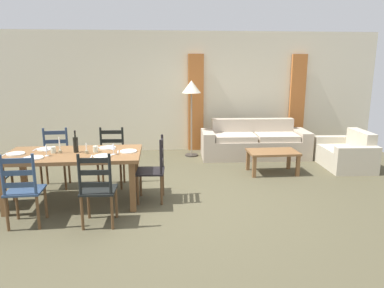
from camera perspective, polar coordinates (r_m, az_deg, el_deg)
ground_plane at (r=5.38m, az=-1.67°, el=-9.09°), size 9.60×9.60×0.02m
wall_far at (r=8.31m, az=-3.18°, el=8.33°), size 9.60×0.16×2.70m
curtain_panel_left at (r=8.23m, az=0.61°, el=6.56°), size 0.35×0.08×2.20m
curtain_panel_right at (r=8.81m, az=16.45°, el=6.45°), size 0.35×0.08×2.20m
dining_table at (r=5.35m, az=-18.45°, el=-2.29°), size 1.90×0.96×0.75m
dining_chair_near_left at (r=4.87m, az=-25.35°, el=-6.64°), size 0.43×0.41×0.96m
dining_chair_near_right at (r=4.57m, az=-14.84°, el=-7.03°), size 0.43×0.41×0.96m
dining_chair_far_left at (r=6.25m, az=-21.03°, el=-2.12°), size 0.44×0.42×0.96m
dining_chair_far_right at (r=6.03m, az=-12.78°, el=-2.10°), size 0.44×0.42×0.96m
dining_chair_head_east at (r=5.26m, az=-6.11°, el=-4.05°), size 0.43×0.45×0.96m
dinner_plate_near_left at (r=5.22m, az=-23.95°, el=-2.02°), size 0.24×0.24×0.02m
fork_near_left at (r=5.27m, az=-25.48°, el=-2.10°), size 0.03×0.17×0.01m
dinner_plate_near_right at (r=5.00m, az=-14.14°, el=-1.90°), size 0.24×0.24×0.02m
fork_near_right at (r=5.03m, az=-15.82°, el=-2.00°), size 0.02×0.17×0.01m
dinner_plate_far_left at (r=5.68m, az=-22.38°, el=-0.75°), size 0.24×0.24×0.02m
fork_far_left at (r=5.73m, az=-23.81°, el=-0.83°), size 0.03×0.17×0.01m
dinner_plate_far_right at (r=5.48m, az=-13.36°, el=-0.58°), size 0.24×0.24×0.02m
fork_far_right at (r=5.51m, az=-14.90°, el=-0.67°), size 0.02×0.17×0.01m
dinner_plate_head_west at (r=5.56m, az=-26.36°, el=-1.40°), size 0.24×0.24×0.02m
fork_head_west at (r=5.62m, az=-27.78°, el=-1.48°), size 0.02×0.17×0.01m
dinner_plate_head_east at (r=5.20m, az=-10.13°, el=-1.15°), size 0.24×0.24×0.02m
fork_head_east at (r=5.22m, az=-11.77°, el=-1.24°), size 0.03×0.17×0.01m
wine_bottle at (r=5.34m, az=-18.12°, el=-0.03°), size 0.07×0.07×0.32m
wine_glass_near_left at (r=5.26m, az=-22.32°, el=-0.62°), size 0.06×0.06×0.16m
wine_glass_near_right at (r=5.07m, az=-12.50°, el=-0.43°), size 0.06×0.06×0.16m
coffee_cup_primary at (r=5.28m, az=-15.20°, el=-0.79°), size 0.07×0.07×0.09m
coffee_cup_secondary at (r=5.42m, az=-21.31°, el=-0.88°), size 0.07×0.07×0.09m
candle_tall at (r=5.38m, az=-20.38°, el=-0.70°), size 0.05×0.05×0.23m
candle_short at (r=5.24m, az=-16.51°, el=-1.06°), size 0.05×0.05×0.14m
couch at (r=7.86m, az=9.90°, el=0.10°), size 2.31×0.90×0.80m
coffee_table at (r=6.72m, az=12.78°, el=-1.64°), size 0.90×0.56×0.42m
armchair_upholstered at (r=7.60m, az=23.66°, el=-1.57°), size 0.86×1.20×0.72m
standing_lamp at (r=7.64m, az=-0.09°, el=8.42°), size 0.40×0.40×1.64m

